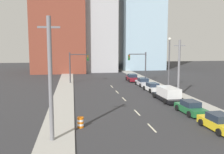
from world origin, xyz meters
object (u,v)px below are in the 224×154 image
Objects in this scene: box_truck_black at (168,94)px; traffic_signal_left at (75,64)px; utility_pole_right_mid at (179,68)px; sedan_green at (190,108)px; sedan_silver at (143,82)px; street_lamp at (169,60)px; utility_pole_left_near at (50,79)px; sedan_white at (153,87)px; traffic_barrel at (81,122)px; sedan_yellow at (219,123)px; traffic_signal_right at (141,63)px; sedan_maroon at (132,78)px.

traffic_signal_left is at bearing 121.99° from box_truck_black.
utility_pole_right_mid is at bearing 41.96° from box_truck_black.
traffic_signal_left reaches higher than sedan_green.
box_truck_black reaches higher than sedan_silver.
street_lamp is 8.75m from box_truck_black.
sedan_white is at bearing 53.46° from utility_pole_left_near.
utility_pole_left_near is at bearing -131.15° from street_lamp.
sedan_white is (0.16, 6.96, -0.24)m from box_truck_black.
utility_pole_right_mid is 1.31× the size of box_truck_black.
sedan_green is at bearing 13.46° from traffic_barrel.
sedan_white is at bearing 53.50° from traffic_barrel.
sedan_yellow is at bearing -93.88° from sedan_white.
box_truck_black is at bearing -94.70° from sedan_white.
traffic_signal_right is 29.45m from sedan_yellow.
sedan_maroon is (-3.19, 11.56, -4.24)m from street_lamp.
utility_pole_right_mid reaches higher than traffic_signal_right.
utility_pole_left_near reaches higher than utility_pole_right_mid.
utility_pole_left_near is at bearing 179.52° from sedan_yellow.
traffic_barrel is (-14.13, -11.41, -3.66)m from utility_pole_right_mid.
traffic_signal_left is 26.88m from sedan_green.
utility_pole_right_mid is 1.81× the size of sedan_green.
sedan_maroon is (11.50, 1.10, -3.15)m from traffic_signal_left.
sedan_maroon is at bearing 99.35° from utility_pole_right_mid.
traffic_signal_left is at bearing 85.87° from utility_pole_left_near.
sedan_yellow is 18.57m from sedan_white.
utility_pole_right_mid reaches higher than sedan_maroon.
sedan_maroon is (-0.32, 25.03, 0.04)m from sedan_green.
traffic_signal_left reaches higher than sedan_silver.
sedan_white is 5.57m from sedan_silver.
sedan_yellow is 0.96× the size of sedan_white.
box_truck_black is (0.00, 11.61, 0.22)m from sedan_yellow.
traffic_signal_left is 1.00× the size of traffic_signal_right.
utility_pole_left_near is 5.69m from traffic_barrel.
traffic_barrel is at bearing 53.26° from utility_pole_left_near.
street_lamp is at bearing 66.28° from box_truck_black.
sedan_silver is at bearing 60.11° from utility_pole_left_near.
box_truck_black is 12.53m from sedan_silver.
sedan_maroon is at bearing 88.83° from sedan_white.
traffic_signal_right is at bearing 84.61° from box_truck_black.
box_truck_black is 18.75m from sedan_maroon.
sedan_silver is (-0.92, -5.12, -3.17)m from traffic_signal_right.
box_truck_black is (13.94, 12.07, -3.90)m from utility_pole_left_near.
sedan_maroon reaches higher than sedan_white.
traffic_signal_left reaches higher than sedan_white.
utility_pole_right_mid reaches higher than sedan_silver.
traffic_signal_right reaches higher than sedan_green.
sedan_silver is (0.04, 5.57, 0.02)m from sedan_white.
utility_pole_right_mid is 1.82× the size of sedan_silver.
sedan_yellow reaches higher than sedan_silver.
traffic_barrel is at bearing -120.34° from sedan_silver.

